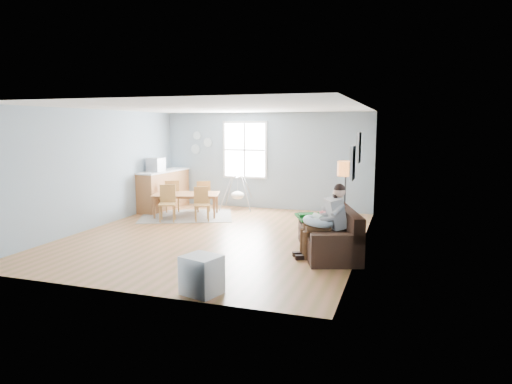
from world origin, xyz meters
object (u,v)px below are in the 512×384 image
(floor_lamp, at_px, (346,176))
(chair_ne, at_px, (203,194))
(sofa, at_px, (331,237))
(counter, at_px, (164,189))
(baby_swing, at_px, (238,195))
(chair_sw, at_px, (167,201))
(chair_nw, at_px, (172,194))
(chair_se, at_px, (201,202))
(toddler, at_px, (325,214))
(storage_cube, at_px, (201,275))
(monitor, at_px, (156,165))
(father, at_px, (327,218))
(dining_table, at_px, (186,205))

(floor_lamp, xyz_separation_m, chair_ne, (-4.07, 2.08, -0.87))
(sofa, height_order, counter, counter)
(baby_swing, bearing_deg, counter, -163.33)
(counter, bearing_deg, chair_sw, -57.31)
(chair_nw, xyz_separation_m, chair_ne, (0.77, 0.33, -0.01))
(floor_lamp, xyz_separation_m, chair_sw, (-4.40, 0.70, -0.85))
(chair_sw, bearing_deg, chair_se, 22.60)
(baby_swing, bearing_deg, chair_ne, -137.30)
(counter, relative_size, baby_swing, 1.88)
(toddler, distance_m, chair_ne, 4.72)
(floor_lamp, relative_size, chair_nw, 1.86)
(toddler, relative_size, counter, 0.39)
(chair_ne, bearing_deg, sofa, -36.77)
(storage_cube, distance_m, monitor, 6.64)
(chair_ne, height_order, counter, counter)
(father, bearing_deg, sofa, 85.10)
(chair_nw, height_order, baby_swing, baby_swing)
(sofa, xyz_separation_m, chair_sw, (-4.27, 1.56, 0.21))
(storage_cube, bearing_deg, toddler, 66.21)
(sofa, distance_m, storage_cube, 3.01)
(floor_lamp, relative_size, dining_table, 0.97)
(chair_se, distance_m, monitor, 2.05)
(chair_ne, distance_m, counter, 1.27)
(chair_nw, bearing_deg, chair_ne, 23.29)
(chair_se, relative_size, chair_nw, 0.95)
(counter, bearing_deg, chair_ne, -3.61)
(chair_se, xyz_separation_m, chair_nw, (-1.21, 0.74, 0.03))
(storage_cube, xyz_separation_m, monitor, (-3.83, 5.33, 1.01))
(counter, bearing_deg, sofa, -30.15)
(monitor, height_order, baby_swing, monitor)
(counter, distance_m, monitor, 0.82)
(sofa, relative_size, counter, 1.12)
(monitor, bearing_deg, floor_lamp, -18.50)
(sofa, height_order, floor_lamp, floor_lamp)
(dining_table, xyz_separation_m, chair_sw, (-0.16, -0.69, 0.21))
(sofa, xyz_separation_m, storage_cube, (-1.39, -2.67, -0.02))
(father, height_order, storage_cube, father)
(sofa, xyz_separation_m, chair_se, (-3.50, 1.88, 0.17))
(storage_cube, distance_m, counter, 6.87)
(chair_se, distance_m, baby_swing, 1.77)
(sofa, relative_size, monitor, 5.13)
(dining_table, distance_m, chair_nw, 0.73)
(storage_cube, xyz_separation_m, chair_se, (-2.12, 4.55, 0.19))
(chair_sw, height_order, chair_ne, chair_sw)
(chair_nw, bearing_deg, storage_cube, -57.85)
(chair_ne, bearing_deg, storage_cube, -65.55)
(storage_cube, height_order, dining_table, dining_table)
(dining_table, distance_m, chair_sw, 0.74)
(chair_sw, height_order, monitor, monitor)
(floor_lamp, relative_size, baby_swing, 1.54)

